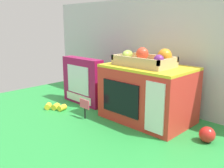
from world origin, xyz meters
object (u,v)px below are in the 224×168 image
at_px(price_sign, 85,106).
at_px(loose_toy_banana, 55,107).
at_px(cookie_set_box, 83,81).
at_px(toy_microwave, 147,93).
at_px(loose_toy_apple, 207,134).
at_px(food_groups_crate, 146,60).

xyz_separation_m(price_sign, loose_toy_banana, (-0.22, -0.03, -0.05)).
bearing_deg(loose_toy_banana, cookie_set_box, 84.16).
xyz_separation_m(cookie_set_box, loose_toy_banana, (-0.02, -0.18, -0.12)).
bearing_deg(toy_microwave, cookie_set_box, -172.12).
height_order(loose_toy_banana, loose_toy_apple, loose_toy_apple).
relative_size(toy_microwave, food_groups_crate, 1.52).
distance_m(cookie_set_box, loose_toy_banana, 0.22).
height_order(price_sign, loose_toy_apple, price_sign).
height_order(toy_microwave, price_sign, toy_microwave).
relative_size(food_groups_crate, price_sign, 2.79).
bearing_deg(food_groups_crate, toy_microwave, 59.23).
bearing_deg(loose_toy_apple, price_sign, -161.38).
distance_m(price_sign, loose_toy_apple, 0.59).
bearing_deg(price_sign, loose_toy_banana, -172.01).
height_order(food_groups_crate, loose_toy_banana, food_groups_crate).
bearing_deg(loose_toy_apple, loose_toy_banana, -164.33).
bearing_deg(loose_toy_apple, cookie_set_box, -177.42).
bearing_deg(toy_microwave, loose_toy_apple, -4.56).
xyz_separation_m(toy_microwave, loose_toy_apple, (0.32, -0.03, -0.10)).
distance_m(cookie_set_box, price_sign, 0.26).
bearing_deg(loose_toy_banana, loose_toy_apple, 15.67).
distance_m(food_groups_crate, loose_toy_banana, 0.58).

